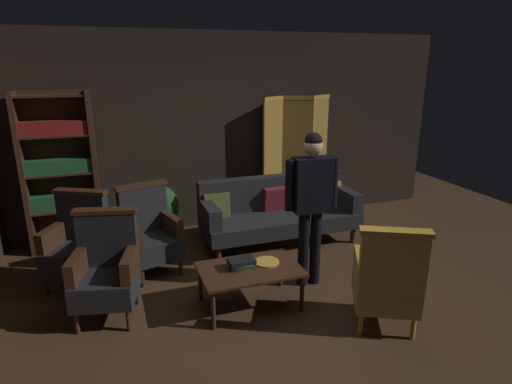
% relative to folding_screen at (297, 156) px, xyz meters
% --- Properties ---
extents(ground_plane, '(10.00, 10.00, 0.00)m').
position_rel_folding_screen_xyz_m(ground_plane, '(-1.21, -2.31, -0.99)').
color(ground_plane, '#3D2819').
extents(back_wall, '(7.20, 0.10, 2.80)m').
position_rel_folding_screen_xyz_m(back_wall, '(-1.21, 0.14, 0.41)').
color(back_wall, black).
rests_on(back_wall, ground_plane).
extents(folding_screen, '(1.25, 0.33, 1.90)m').
position_rel_folding_screen_xyz_m(folding_screen, '(0.00, 0.00, 0.00)').
color(folding_screen, olive).
rests_on(folding_screen, ground_plane).
extents(bookshelf, '(0.90, 0.32, 2.05)m').
position_rel_folding_screen_xyz_m(bookshelf, '(-3.36, -0.11, 0.07)').
color(bookshelf, '#382114').
rests_on(bookshelf, ground_plane).
extents(velvet_couch, '(2.12, 0.78, 0.88)m').
position_rel_folding_screen_xyz_m(velvet_couch, '(-0.66, -0.85, -0.53)').
color(velvet_couch, '#382114').
rests_on(velvet_couch, ground_plane).
extents(coffee_table, '(1.00, 0.64, 0.42)m').
position_rel_folding_screen_xyz_m(coffee_table, '(-1.55, -2.29, -0.61)').
color(coffee_table, '#382114').
rests_on(coffee_table, ground_plane).
extents(armchair_gilt_accent, '(0.78, 0.78, 1.04)m').
position_rel_folding_screen_xyz_m(armchair_gilt_accent, '(-0.49, -3.06, -0.50)').
color(armchair_gilt_accent, '#B78E33').
rests_on(armchair_gilt_accent, ground_plane).
extents(armchair_wing_left, '(0.71, 0.71, 1.04)m').
position_rel_folding_screen_xyz_m(armchair_wing_left, '(-2.41, -1.19, -0.50)').
color(armchair_wing_left, '#382114').
rests_on(armchair_wing_left, ground_plane).
extents(armchair_wing_right, '(0.70, 0.70, 1.04)m').
position_rel_folding_screen_xyz_m(armchair_wing_right, '(-2.90, -1.98, -0.50)').
color(armchair_wing_right, '#382114').
rests_on(armchair_wing_right, ground_plane).
extents(armchair_wing_far, '(0.78, 0.78, 1.04)m').
position_rel_folding_screen_xyz_m(armchair_wing_far, '(-3.18, -1.21, -0.50)').
color(armchair_wing_far, '#382114').
rests_on(armchair_wing_far, ground_plane).
extents(standing_figure, '(0.59, 0.25, 1.70)m').
position_rel_folding_screen_xyz_m(standing_figure, '(-0.79, -2.07, 0.04)').
color(standing_figure, black).
rests_on(standing_figure, ground_plane).
extents(potted_plant, '(0.51, 0.51, 0.80)m').
position_rel_folding_screen_xyz_m(potted_plant, '(-2.18, -0.35, -0.52)').
color(potted_plant, brown).
rests_on(potted_plant, ground_plane).
extents(book_tan_leather, '(0.24, 0.22, 0.03)m').
position_rel_folding_screen_xyz_m(book_tan_leather, '(-1.63, -2.26, -0.55)').
color(book_tan_leather, '#9E7A47').
rests_on(book_tan_leather, coffee_table).
extents(book_green_cloth, '(0.26, 0.22, 0.03)m').
position_rel_folding_screen_xyz_m(book_green_cloth, '(-1.63, -2.26, -0.52)').
color(book_green_cloth, '#1E4C28').
rests_on(book_green_cloth, book_tan_leather).
extents(book_black_cloth, '(0.27, 0.18, 0.04)m').
position_rel_folding_screen_xyz_m(book_black_cloth, '(-1.63, -2.26, -0.49)').
color(book_black_cloth, black).
rests_on(book_black_cloth, book_green_cloth).
extents(brass_tray, '(0.26, 0.26, 0.02)m').
position_rel_folding_screen_xyz_m(brass_tray, '(-1.35, -2.24, -0.56)').
color(brass_tray, gold).
rests_on(brass_tray, coffee_table).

